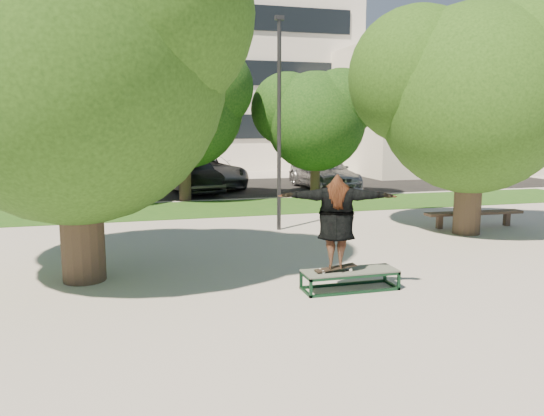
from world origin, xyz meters
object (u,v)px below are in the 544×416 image
object	(u,v)px
grind_box	(350,280)
car_grey	(207,171)
car_dark	(190,176)
car_silver_a	(7,185)
bench	(474,214)
lamppost	(279,122)
tree_right	(470,88)
tree_left	(67,53)
car_silver_b	(323,173)

from	to	relation	value
grind_box	car_grey	distance (m)	17.35
grind_box	car_dark	xyz separation A→B (m)	(-1.16, 15.49, 0.60)
car_silver_a	car_grey	size ratio (longest dim) A/B	0.65
bench	car_dark	xyz separation A→B (m)	(-7.33, 10.73, 0.39)
bench	lamppost	bearing A→B (deg)	171.09
tree_right	car_silver_a	world-z (taller)	tree_right
car_dark	car_grey	bearing A→B (deg)	48.86
tree_left	car_silver_b	world-z (taller)	tree_left
tree_left	tree_right	bearing A→B (deg)	11.03
tree_left	car_silver_a	xyz separation A→B (m)	(-3.73, 12.58, -3.77)
tree_right	car_grey	bearing A→B (deg)	111.99
bench	car_grey	bearing A→B (deg)	119.27
tree_right	car_silver_b	distance (m)	11.83
grind_box	car_grey	xyz separation A→B (m)	(-0.12, 17.34, 0.62)
car_grey	grind_box	bearing A→B (deg)	-99.91
bench	car_dark	bearing A→B (deg)	127.07
lamppost	bench	bearing A→B (deg)	-11.65
tree_left	tree_right	world-z (taller)	tree_left
tree_right	car_dark	world-z (taller)	tree_right
car_silver_b	grind_box	bearing A→B (deg)	-111.75
tree_right	car_silver_a	bearing A→B (deg)	142.79
car_silver_b	tree_left	bearing A→B (deg)	-130.28
lamppost	car_silver_a	bearing A→B (deg)	136.14
car_grey	car_silver_b	size ratio (longest dim) A/B	1.10
car_dark	lamppost	bearing A→B (deg)	-92.70
lamppost	car_grey	size ratio (longest dim) A/B	1.04
tree_right	car_grey	distance (m)	14.71
car_dark	car_grey	size ratio (longest dim) A/B	0.82
tree_left	car_silver_a	world-z (taller)	tree_left
tree_right	lamppost	xyz separation A→B (m)	(-4.92, 1.92, -0.94)
tree_right	bench	xyz separation A→B (m)	(0.91, 0.71, -3.69)
tree_right	lamppost	size ratio (longest dim) A/B	1.07
bench	car_dark	distance (m)	13.00
car_silver_b	lamppost	bearing A→B (deg)	-120.55
car_grey	car_silver_a	bearing A→B (deg)	-172.75
tree_right	grind_box	world-z (taller)	tree_right
lamppost	car_silver_a	size ratio (longest dim) A/B	1.59
tree_right	grind_box	size ratio (longest dim) A/B	3.62
car_grey	car_silver_b	bearing A→B (deg)	-29.92
car_grey	tree_right	bearing A→B (deg)	-78.30
lamppost	car_silver_b	size ratio (longest dim) A/B	1.14
grind_box	car_silver_a	bearing A→B (deg)	120.70
grind_box	car_dark	world-z (taller)	car_dark
tree_left	car_silver_b	size ratio (longest dim) A/B	1.33
car_dark	grind_box	bearing A→B (deg)	-97.35
car_silver_a	car_silver_b	distance (m)	14.04
car_silver_a	car_grey	xyz separation A→B (m)	(8.57, 2.71, 0.16)
car_dark	car_silver_b	size ratio (longest dim) A/B	0.90
car_grey	car_silver_b	world-z (taller)	car_grey
tree_right	car_silver_b	xyz separation A→B (m)	(0.08, 11.35, -3.32)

